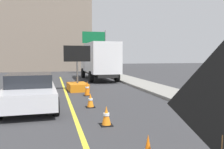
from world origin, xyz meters
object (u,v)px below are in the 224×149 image
Objects in this scene: roadwork_sign at (223,104)px; traffic_cone_curbside at (87,88)px; pickup_car at (30,91)px; traffic_cone_mid_lane at (106,116)px; traffic_cone_far_lane at (90,100)px; arrow_board_trailer at (77,83)px; highway_guide_sign at (99,44)px; box_truck at (99,60)px.

traffic_cone_curbside is (-0.44, 9.83, -1.09)m from roadwork_sign.
pickup_car is 7.77× the size of traffic_cone_mid_lane.
roadwork_sign reaches higher than traffic_cone_far_lane.
roadwork_sign is at bearing -67.27° from pickup_car.
pickup_car is 3.62m from traffic_cone_curbside.
arrow_board_trailer is (-0.74, 11.82, -0.99)m from roadwork_sign.
arrow_board_trailer is 0.54× the size of highway_guide_sign.
roadwork_sign is at bearing -81.44° from traffic_cone_mid_lane.
highway_guide_sign reaches higher than arrow_board_trailer.
box_truck is at bearing -100.68° from highway_guide_sign.
traffic_cone_far_lane is (-0.07, 2.66, -0.01)m from traffic_cone_mid_lane.
traffic_cone_far_lane is (-2.46, -10.87, -1.45)m from box_truck.
arrow_board_trailer is at bearing 93.60° from roadwork_sign.
arrow_board_trailer is at bearing 62.03° from pickup_car.
roadwork_sign is 0.50× the size of pickup_car.
roadwork_sign is at bearing -87.44° from traffic_cone_curbside.
arrow_board_trailer is at bearing 90.34° from traffic_cone_far_lane.
traffic_cone_far_lane is (2.38, -0.47, -0.41)m from pickup_car.
traffic_cone_far_lane is at bearing -102.77° from box_truck.
highway_guide_sign reaches higher than traffic_cone_mid_lane.
roadwork_sign is 17.88m from box_truck.
traffic_cone_curbside is at bearing 84.57° from traffic_cone_far_lane.
pickup_car is at bearing -117.97° from arrow_board_trailer.
box_truck is at bearing 74.64° from traffic_cone_curbside.
highway_guide_sign is (3.04, 24.64, 1.95)m from roadwork_sign.
roadwork_sign is 3.01× the size of traffic_cone_curbside.
arrow_board_trailer reaches higher than roadwork_sign.
traffic_cone_mid_lane is at bearing 98.56° from roadwork_sign.
pickup_car is at bearing 128.13° from traffic_cone_mid_lane.
traffic_cone_mid_lane is at bearing -51.87° from pickup_car.
box_truck reaches higher than roadwork_sign.
traffic_cone_curbside reaches higher than traffic_cone_mid_lane.
arrow_board_trailer is 0.40× the size of box_truck.
traffic_cone_far_lane is 2.92m from traffic_cone_curbside.
roadwork_sign is 4.47m from traffic_cone_mid_lane.
highway_guide_sign is (6.14, 17.24, 2.73)m from pickup_car.
traffic_cone_far_lane is at bearing -11.16° from pickup_car.
roadwork_sign is 24.90m from highway_guide_sign.
box_truck is at bearing 65.02° from pickup_car.
traffic_cone_far_lane is at bearing -89.66° from arrow_board_trailer.
roadwork_sign reaches higher than pickup_car.
traffic_cone_far_lane is at bearing -101.97° from highway_guide_sign.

